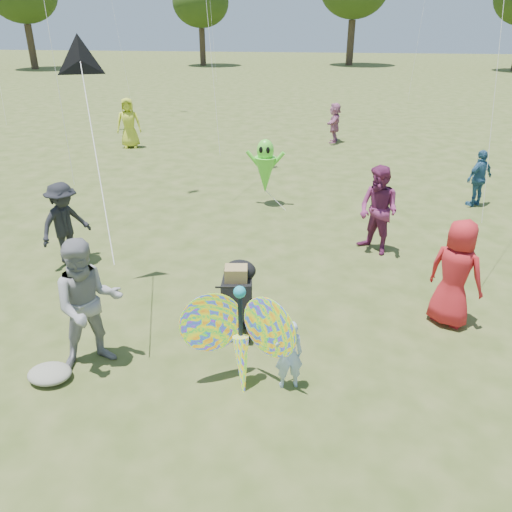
{
  "coord_description": "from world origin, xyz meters",
  "views": [
    {
      "loc": [
        0.89,
        -5.5,
        4.44
      ],
      "look_at": [
        -0.2,
        1.5,
        1.1
      ],
      "focal_mm": 35.0,
      "sensor_mm": 36.0,
      "label": 1
    }
  ],
  "objects": [
    {
      "name": "crowd_e",
      "position": [
        1.89,
        4.42,
        0.93
      ],
      "size": [
        1.13,
        1.13,
        1.85
      ],
      "primitive_type": "imported",
      "rotation": [
        0.0,
        0.0,
        5.52
      ],
      "color": "#722654",
      "rests_on": "ground"
    },
    {
      "name": "ground",
      "position": [
        0.0,
        0.0,
        0.0
      ],
      "size": [
        160.0,
        160.0,
        0.0
      ],
      "primitive_type": "plane",
      "color": "#51592B",
      "rests_on": "ground"
    },
    {
      "name": "crowd_a",
      "position": [
        2.9,
        1.8,
        0.88
      ],
      "size": [
        1.03,
        0.96,
        1.77
      ],
      "primitive_type": "imported",
      "rotation": [
        0.0,
        0.0,
        2.53
      ],
      "color": "#B11C22",
      "rests_on": "ground"
    },
    {
      "name": "crowd_g",
      "position": [
        -6.89,
        12.88,
        0.93
      ],
      "size": [
        1.04,
        0.84,
        1.86
      ],
      "primitive_type": "imported",
      "rotation": [
        0.0,
        0.0,
        0.3
      ],
      "color": "gold",
      "rests_on": "ground"
    },
    {
      "name": "crowd_j",
      "position": [
        0.87,
        15.03,
        0.77
      ],
      "size": [
        0.59,
        1.47,
        1.55
      ],
      "primitive_type": "imported",
      "rotation": [
        0.0,
        0.0,
        4.62
      ],
      "color": "#AD638B",
      "rests_on": "ground"
    },
    {
      "name": "jogging_stroller",
      "position": [
        -0.44,
        1.18,
        0.61
      ],
      "size": [
        0.59,
        1.09,
        1.09
      ],
      "rotation": [
        0.0,
        0.0,
        0.15
      ],
      "color": "black",
      "rests_on": "ground"
    },
    {
      "name": "child_girl",
      "position": [
        0.5,
        -0.18,
        0.51
      ],
      "size": [
        0.43,
        0.34,
        1.03
      ],
      "primitive_type": "imported",
      "rotation": [
        0.0,
        0.0,
        3.44
      ],
      "color": "#9DB9DE",
      "rests_on": "ground"
    },
    {
      "name": "grey_bag",
      "position": [
        -2.73,
        -0.55,
        0.1
      ],
      "size": [
        0.6,
        0.49,
        0.19
      ],
      "primitive_type": "ellipsoid",
      "color": "gray",
      "rests_on": "ground"
    },
    {
      "name": "delta_kite_rig",
      "position": [
        -3.11,
        2.32,
        3.86
      ],
      "size": [
        1.72,
        2.65,
        2.76
      ],
      "color": "black",
      "rests_on": "ground"
    },
    {
      "name": "butterfly_kite",
      "position": [
        -0.13,
        -0.2,
        0.72
      ],
      "size": [
        1.74,
        0.75,
        1.66
      ],
      "color": "red",
      "rests_on": "ground"
    },
    {
      "name": "adult_man",
      "position": [
        -2.26,
        -0.08,
        0.96
      ],
      "size": [
        1.17,
        1.11,
        1.91
      ],
      "primitive_type": "imported",
      "rotation": [
        0.0,
        0.0,
        0.57
      ],
      "color": "gray",
      "rests_on": "ground"
    },
    {
      "name": "crowd_c",
      "position": [
        4.7,
        7.85,
        0.74
      ],
      "size": [
        0.91,
        0.82,
        1.48
      ],
      "primitive_type": "imported",
      "rotation": [
        0.0,
        0.0,
        3.81
      ],
      "color": "#2F5D83",
      "rests_on": "ground"
    },
    {
      "name": "alien_kite",
      "position": [
        -0.83,
        7.08,
        0.97
      ],
      "size": [
        1.12,
        0.69,
        1.74
      ],
      "color": "#5BE435",
      "rests_on": "ground"
    },
    {
      "name": "crowd_b",
      "position": [
        -4.24,
        2.96,
        0.83
      ],
      "size": [
        1.03,
        1.24,
        1.67
      ],
      "primitive_type": "imported",
      "rotation": [
        0.0,
        0.0,
        1.11
      ],
      "color": "black",
      "rests_on": "ground"
    }
  ]
}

